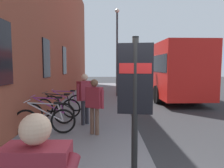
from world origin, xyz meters
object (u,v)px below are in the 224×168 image
transit_info_sign (135,89)px  pedestrian_by_facade (85,94)px  street_lamp (117,45)px  bicycle_by_door (45,120)px  bicycle_mid_rack (48,113)px  bicycle_nearest_sign (64,103)px  city_bus (162,68)px  pedestrian_crossing_street (94,101)px  bicycle_under_window (58,107)px

transit_info_sign → pedestrian_by_facade: (3.47, 1.18, -0.56)m
street_lamp → bicycle_by_door: bearing=161.4°
bicycle_mid_rack → pedestrian_by_facade: size_ratio=1.04×
bicycle_by_door → bicycle_nearest_sign: same height
bicycle_nearest_sign → city_bus: 8.33m
pedestrian_crossing_street → transit_info_sign: bearing=-162.2°
transit_info_sign → street_lamp: street_lamp is taller
bicycle_under_window → city_bus: (6.79, -5.82, 1.41)m
bicycle_by_door → bicycle_under_window: (1.82, 0.09, 0.00)m
bicycle_under_window → pedestrian_by_facade: size_ratio=1.04×
transit_info_sign → street_lamp: (9.82, -0.21, 1.69)m
bicycle_nearest_sign → street_lamp: (4.46, -2.49, 2.90)m
bicycle_mid_rack → bicycle_nearest_sign: bearing=-4.3°
transit_info_sign → bicycle_nearest_sign: bearing=23.1°
bicycle_nearest_sign → street_lamp: size_ratio=0.31×
bicycle_by_door → pedestrian_by_facade: pedestrian_by_facade is taller
bicycle_by_door → pedestrian_crossing_street: size_ratio=1.12×
bicycle_mid_rack → pedestrian_crossing_street: bearing=-123.0°
pedestrian_by_facade → street_lamp: street_lamp is taller
bicycle_by_door → street_lamp: 8.19m
transit_info_sign → pedestrian_crossing_street: bearing=17.8°
bicycle_mid_rack → bicycle_nearest_sign: size_ratio=1.00×
pedestrian_crossing_street → pedestrian_by_facade: 1.07m
bicycle_mid_rack → city_bus: city_bus is taller
bicycle_under_window → pedestrian_by_facade: pedestrian_by_facade is taller
bicycle_nearest_sign → transit_info_sign: (-5.36, -2.28, 1.21)m
bicycle_under_window → pedestrian_by_facade: (-0.92, -1.13, 0.65)m
bicycle_nearest_sign → street_lamp: 5.87m
city_bus → transit_info_sign: bearing=162.6°
bicycle_by_door → bicycle_nearest_sign: 2.80m
bicycle_by_door → city_bus: (8.62, -5.74, 1.41)m
bicycle_by_door → city_bus: bearing=-33.6°
bicycle_by_door → pedestrian_crossing_street: bearing=-93.4°
bicycle_mid_rack → pedestrian_by_facade: pedestrian_by_facade is taller
pedestrian_crossing_street → bicycle_by_door: bearing=86.6°
pedestrian_crossing_street → bicycle_under_window: bearing=38.5°
street_lamp → bicycle_nearest_sign: bearing=150.9°
bicycle_under_window → bicycle_nearest_sign: bearing=-2.2°
bicycle_by_door → bicycle_mid_rack: bearing=10.9°
pedestrian_crossing_street → street_lamp: 7.76m
bicycle_nearest_sign → transit_info_sign: bearing=-156.9°
bicycle_under_window → street_lamp: bearing=-24.9°
bicycle_under_window → pedestrian_crossing_street: pedestrian_crossing_street is taller
bicycle_nearest_sign → pedestrian_crossing_street: (-2.88, -1.48, 0.58)m
street_lamp → bicycle_under_window: bearing=155.1°
transit_info_sign → street_lamp: size_ratio=0.43×
transit_info_sign → city_bus: (11.18, -3.51, 0.20)m
bicycle_under_window → pedestrian_crossing_street: bearing=-141.5°
transit_info_sign → bicycle_mid_rack: bearing=34.4°
bicycle_mid_rack → pedestrian_crossing_street: (-1.05, -1.62, 0.58)m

